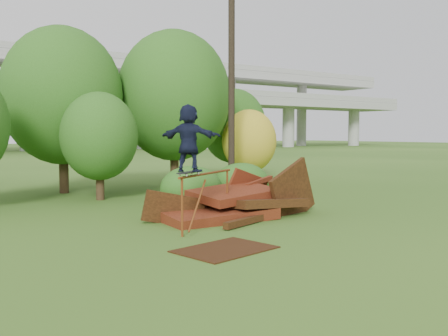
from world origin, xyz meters
TOP-DOWN VIEW (x-y plane):
  - ground at (0.00, 0.00)m, footprint 240.00×240.00m
  - scrap_pile at (0.27, 2.88)m, footprint 5.91×2.94m
  - grind_rail at (-1.34, 2.05)m, footprint 2.68×1.66m
  - skateboard at (-2.21, 1.51)m, footprint 0.88×0.67m
  - skater at (-2.21, 1.51)m, footprint 1.37×1.55m
  - flat_plate at (-2.46, -0.43)m, footprint 2.29×1.82m
  - tree_1 at (-2.15, 12.08)m, footprint 5.08×5.08m
  - tree_2 at (-1.69, 9.07)m, footprint 2.94×2.94m
  - tree_3 at (2.86, 11.39)m, footprint 5.31×5.31m
  - tree_4 at (6.43, 10.24)m, footprint 2.70×2.70m
  - tree_5 at (7.48, 12.99)m, footprint 3.57×3.57m
  - shrub_left at (-0.06, 4.99)m, footprint 2.12×1.96m
  - shrub_right at (2.18, 5.17)m, footprint 2.10×1.93m
  - utility_pole at (3.96, 8.29)m, footprint 1.40×0.28m

SIDE VIEW (x-z plane):
  - ground at x=0.00m, z-range 0.00..0.00m
  - flat_plate at x=-2.46m, z-range 0.00..0.03m
  - scrap_pile at x=0.27m, z-range -0.73..1.54m
  - shrub_left at x=-0.06m, z-range 0.00..1.47m
  - shrub_right at x=2.18m, z-range 0.00..1.49m
  - grind_rail at x=-1.34m, z-range 0.38..1.88m
  - skateboard at x=-2.21m, z-range 1.53..1.62m
  - tree_4 at x=6.43m, z-range 0.30..4.04m
  - skater at x=-2.21m, z-range 1.59..3.29m
  - tree_2 at x=-1.69m, z-range 0.37..4.51m
  - tree_5 at x=7.48m, z-range 0.45..5.46m
  - tree_1 at x=-2.15m, z-range 0.61..7.67m
  - tree_3 at x=2.86m, z-range 0.62..8.00m
  - utility_pole at x=3.96m, z-range 0.07..10.30m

